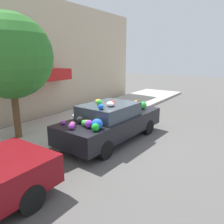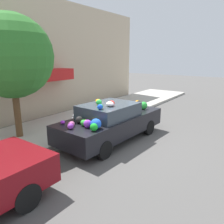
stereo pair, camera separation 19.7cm
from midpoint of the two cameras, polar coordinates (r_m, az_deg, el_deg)
The scene contains 6 objects.
ground_plane at distance 8.33m, azimuth 0.75°, elevation -7.25°, with size 60.00×60.00×0.00m, color #565451.
sidewalk_curb at distance 10.01m, azimuth -12.04°, elevation -3.38°, with size 24.00×3.20×0.15m.
building_facade at distance 11.31m, azimuth -20.57°, elevation 12.77°, with size 18.00×1.20×5.93m.
street_tree at distance 8.45m, azimuth -24.25°, elevation 13.08°, with size 2.90×2.90×4.37m.
fire_hydrant at distance 8.84m, azimuth -9.06°, elevation -2.76°, with size 0.20×0.20×0.70m.
art_car at distance 8.06m, azimuth 0.59°, elevation -2.40°, with size 4.54×1.95×1.61m.
Camera 2 is at (-6.29, -4.51, 3.06)m, focal length 35.00 mm.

